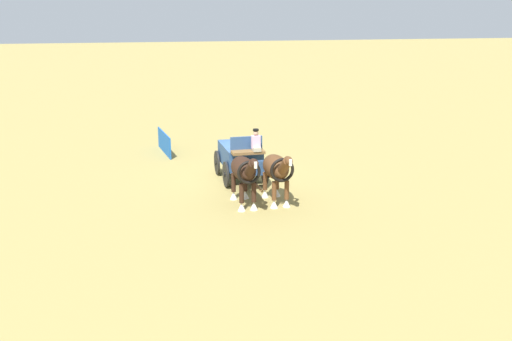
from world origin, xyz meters
The scene contains 5 objects.
ground_plane centered at (0.00, 0.00, 0.00)m, with size 220.00×220.00×0.00m, color #9E8C4C.
show_wagon centered at (0.16, 0.01, 1.08)m, with size 5.51×1.98×2.58m.
draft_horse_near centered at (3.61, 0.78, 1.37)m, with size 3.01×0.99×2.25m.
draft_horse_off centered at (3.66, -0.52, 1.38)m, with size 3.14×0.96×2.26m.
sponsor_banner centered at (-5.74, -3.00, 0.55)m, with size 3.20×0.06×1.10m, color #1959B2.
Camera 1 is at (25.08, -4.66, 7.45)m, focal length 41.55 mm.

